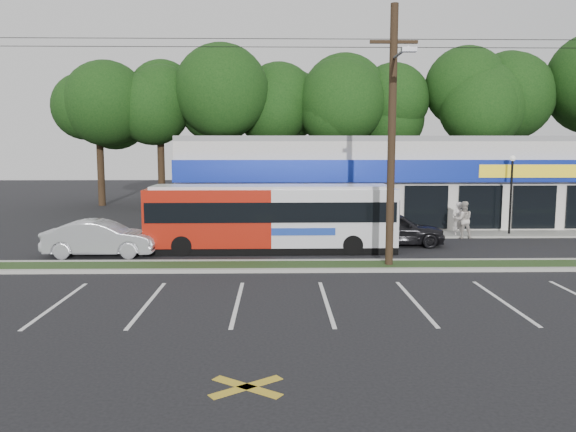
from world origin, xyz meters
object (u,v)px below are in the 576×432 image
at_px(metrobus, 271,216).
at_px(pedestrian_b, 463,220).
at_px(utility_pole, 388,128).
at_px(car_dark, 394,229).
at_px(lamp_post, 511,185).
at_px(pedestrian_a, 458,219).
at_px(car_silver, 101,238).

height_order(metrobus, pedestrian_b, metrobus).
bearing_deg(utility_pole, pedestrian_b, 52.45).
height_order(car_dark, pedestrian_b, pedestrian_b).
bearing_deg(utility_pole, lamp_post, 43.95).
relative_size(utility_pole, pedestrian_a, 27.38).
distance_m(lamp_post, pedestrian_a, 3.37).
bearing_deg(car_silver, pedestrian_b, -76.34).
relative_size(utility_pole, lamp_post, 11.76).
bearing_deg(lamp_post, car_dark, -157.05).
height_order(metrobus, pedestrian_a, metrobus).
bearing_deg(metrobus, pedestrian_b, 18.73).
xyz_separation_m(lamp_post, pedestrian_a, (-2.87, -0.30, -1.76)).
height_order(metrobus, car_silver, metrobus).
height_order(car_dark, car_silver, car_dark).
distance_m(car_silver, pedestrian_b, 17.80).
bearing_deg(car_silver, lamp_post, -75.99).
height_order(utility_pole, metrobus, utility_pole).
relative_size(car_silver, pedestrian_a, 2.59).
height_order(car_silver, pedestrian_b, pedestrian_b).
bearing_deg(utility_pole, car_dark, 74.61).
distance_m(metrobus, pedestrian_b, 10.48).
height_order(car_dark, pedestrian_a, pedestrian_a).
bearing_deg(pedestrian_a, utility_pole, 35.50).
bearing_deg(car_silver, utility_pole, -103.10).
xyz_separation_m(utility_pole, pedestrian_a, (5.30, 7.57, -4.50)).
distance_m(car_dark, pedestrian_a, 4.70).
bearing_deg(utility_pole, pedestrian_a, 55.00).
xyz_separation_m(lamp_post, pedestrian_b, (-2.77, -0.85, -1.71)).
bearing_deg(pedestrian_b, car_dark, 31.91).
xyz_separation_m(utility_pole, car_dark, (1.38, 5.00, -4.60)).
relative_size(metrobus, car_silver, 2.36).
height_order(lamp_post, car_silver, lamp_post).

